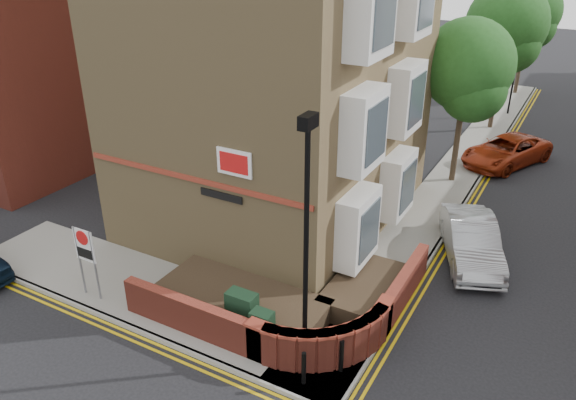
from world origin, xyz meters
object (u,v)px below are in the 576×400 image
(lamppost, at_px, (306,246))
(zone_sign, at_px, (85,251))
(utility_cabinet_large, at_px, (242,312))
(silver_car_near, at_px, (471,241))

(lamppost, height_order, zone_sign, lamppost)
(lamppost, bearing_deg, utility_cabinet_large, 176.99)
(utility_cabinet_large, distance_m, zone_sign, 4.86)
(zone_sign, bearing_deg, silver_car_near, 39.77)
(zone_sign, xyz_separation_m, silver_car_near, (9.09, 7.56, -0.94))
(lamppost, distance_m, zone_sign, 6.85)
(zone_sign, height_order, silver_car_near, zone_sign)
(zone_sign, distance_m, silver_car_near, 11.86)
(utility_cabinet_large, xyz_separation_m, zone_sign, (-4.70, -0.80, 0.92))
(lamppost, xyz_separation_m, utility_cabinet_large, (-1.90, 0.10, -2.62))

